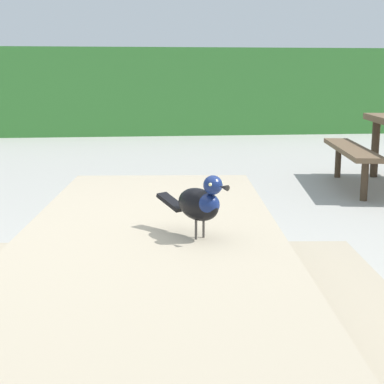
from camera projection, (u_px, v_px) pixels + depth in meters
name	position (u px, v px, depth m)	size (l,w,h in m)	color
hedge_wall	(118.00, 91.00, 11.68)	(28.00, 1.30, 1.71)	#387A33
picnic_table_foreground	(153.00, 285.00, 1.76)	(1.83, 1.86, 0.74)	gray
bird_grackle	(201.00, 202.00, 1.58)	(0.18, 0.25, 0.18)	black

